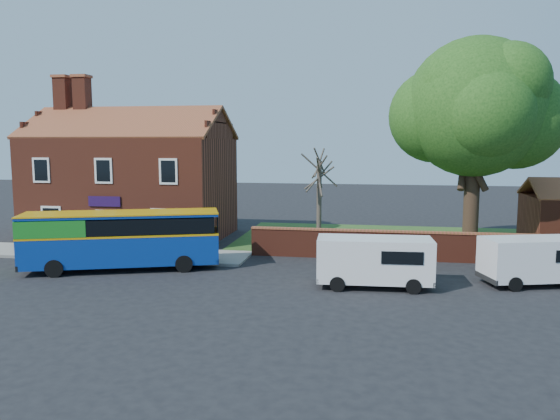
% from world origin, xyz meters
% --- Properties ---
extents(ground, '(120.00, 120.00, 0.00)m').
position_xyz_m(ground, '(0.00, 0.00, 0.00)').
color(ground, black).
rests_on(ground, ground).
extents(pavement, '(18.00, 3.50, 0.12)m').
position_xyz_m(pavement, '(-7.00, 5.75, 0.06)').
color(pavement, gray).
rests_on(pavement, ground).
extents(kerb, '(18.00, 0.15, 0.14)m').
position_xyz_m(kerb, '(-7.00, 4.00, 0.07)').
color(kerb, slate).
rests_on(kerb, ground).
extents(grass_strip, '(26.00, 12.00, 0.04)m').
position_xyz_m(grass_strip, '(13.00, 13.00, 0.02)').
color(grass_strip, '#426B28').
rests_on(grass_strip, ground).
extents(shop_building, '(12.30, 8.13, 10.50)m').
position_xyz_m(shop_building, '(-7.02, 11.50, 3.41)').
color(shop_building, maroon).
rests_on(shop_building, ground).
extents(boundary_wall, '(22.00, 0.38, 1.60)m').
position_xyz_m(boundary_wall, '(13.00, 7.00, 0.81)').
color(boundary_wall, maroon).
rests_on(boundary_wall, ground).
extents(bus, '(9.62, 5.34, 2.86)m').
position_xyz_m(bus, '(-3.82, 2.40, 1.63)').
color(bus, navy).
rests_on(bus, ground).
extents(van_near, '(5.01, 2.26, 2.16)m').
position_xyz_m(van_near, '(8.74, 1.28, 1.21)').
color(van_near, white).
rests_on(van_near, ground).
extents(van_far, '(5.11, 3.15, 2.10)m').
position_xyz_m(van_far, '(15.82, 2.86, 1.17)').
color(van_far, white).
rests_on(van_far, ground).
extents(large_tree, '(9.98, 7.90, 12.18)m').
position_xyz_m(large_tree, '(14.34, 10.87, 7.97)').
color(large_tree, black).
rests_on(large_tree, ground).
extents(bare_tree, '(2.11, 2.51, 5.63)m').
position_xyz_m(bare_tree, '(5.41, 10.26, 2.89)').
color(bare_tree, '#4C4238').
rests_on(bare_tree, ground).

